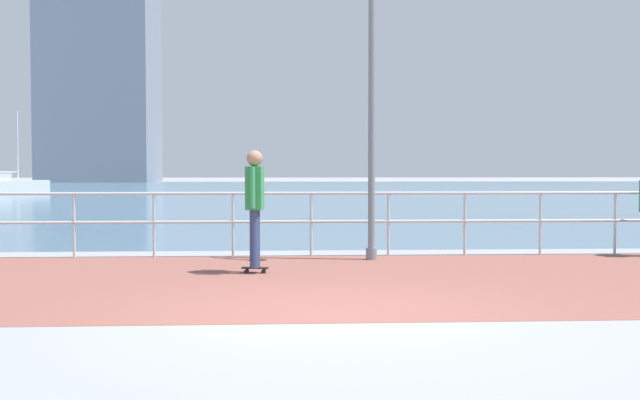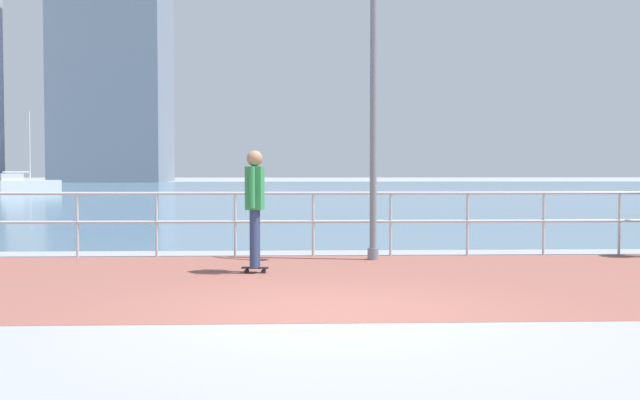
# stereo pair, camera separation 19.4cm
# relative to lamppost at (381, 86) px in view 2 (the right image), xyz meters

# --- Properties ---
(ground) EXTENTS (220.00, 220.00, 0.00)m
(ground) POSITION_rel_lamppost_xyz_m (-1.12, 35.18, -2.98)
(ground) COLOR gray
(brick_paving) EXTENTS (28.00, 6.10, 0.01)m
(brick_paving) POSITION_rel_lamppost_xyz_m (-1.12, -2.33, -2.98)
(brick_paving) COLOR brown
(brick_paving) RESTS_ON ground
(harbor_water) EXTENTS (180.00, 88.00, 0.00)m
(harbor_water) POSITION_rel_lamppost_xyz_m (-1.12, 45.72, -2.98)
(harbor_water) COLOR slate
(harbor_water) RESTS_ON ground
(waterfront_railing) EXTENTS (25.25, 0.06, 1.16)m
(waterfront_railing) POSITION_rel_lamppost_xyz_m (-1.12, 0.72, -2.18)
(waterfront_railing) COLOR #B2BCC1
(waterfront_railing) RESTS_ON ground
(lamppost) EXTENTS (0.64, 0.68, 5.39)m
(lamppost) POSITION_rel_lamppost_xyz_m (0.00, 0.00, 0.00)
(lamppost) COLOR slate
(lamppost) RESTS_ON ground
(skateboarder) EXTENTS (0.41, 0.56, 1.85)m
(skateboarder) POSITION_rel_lamppost_xyz_m (-2.07, -1.52, -1.86)
(skateboarder) COLOR black
(skateboarder) RESTS_ON ground
(sailboat_yellow) EXTENTS (4.07, 2.92, 5.56)m
(sailboat_yellow) POSITION_rel_lamppost_xyz_m (-19.54, 40.49, -2.45)
(sailboat_yellow) COLOR white
(sailboat_yellow) RESTS_ON ground
(tower_concrete) EXTENTS (13.91, 13.42, 36.55)m
(tower_concrete) POSITION_rel_lamppost_xyz_m (-24.82, 89.92, 14.46)
(tower_concrete) COLOR slate
(tower_concrete) RESTS_ON ground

